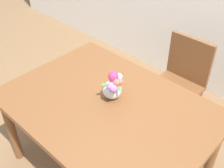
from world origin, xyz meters
The scene contains 4 objects.
ground_plane centered at (0.00, 0.00, 0.00)m, with size 12.00×12.00×0.00m, color brown.
dining_table centered at (0.00, 0.00, 0.65)m, with size 1.48×1.07×0.73m.
chair_far centered at (0.08, 0.88, 0.52)m, with size 0.42×0.42×0.90m.
flower_vase centered at (-0.02, 0.08, 0.83)m, with size 0.18×0.18×0.22m.
Camera 1 is at (1.04, -1.05, 2.04)m, focal length 44.98 mm.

